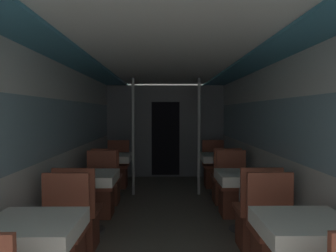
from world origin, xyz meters
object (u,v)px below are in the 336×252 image
object	(u,v)px
dining_table_left_0	(34,236)
chair_right_far_2	(214,173)
dining_table_left_2	(113,161)
chair_right_near_2	(225,186)
support_pole_left_2	(133,137)
chair_left_near_2	(107,186)
chair_left_far_2	(117,173)
dining_table_right_2	(219,160)
chair_left_near_1	(78,224)
chair_left_far_1	(100,196)
dining_table_left_1	(90,182)
support_pole_right_2	(199,136)
chair_right_near_1	(256,223)
dining_table_right_1	(243,181)
chair_right_far_0	(276,246)
chair_left_far_0	(61,247)
chair_right_far_1	(233,195)
dining_table_right_0	(305,234)

from	to	relation	value
dining_table_left_0	chair_right_far_2	distance (m)	4.60
dining_table_left_2	chair_right_near_2	size ratio (longest dim) A/B	0.79
support_pole_left_2	chair_left_near_2	bearing A→B (deg)	-122.18
chair_left_far_2	dining_table_right_2	world-z (taller)	chair_left_far_2
chair_left_near_1	chair_left_far_1	bearing A→B (deg)	90.00
dining_table_left_0	chair_left_near_2	world-z (taller)	chair_left_near_2
dining_table_left_1	chair_right_far_2	xyz separation A→B (m)	(1.92, 2.38, -0.33)
chair_left_near_2	support_pole_right_2	size ratio (longest dim) A/B	0.44
dining_table_left_2	chair_right_near_1	bearing A→B (deg)	-51.02
dining_table_left_1	chair_right_near_1	size ratio (longest dim) A/B	0.79
chair_right_near_1	chair_right_near_2	distance (m)	1.79
dining_table_right_1	chair_left_far_2	bearing A→B (deg)	128.98
chair_right_far_0	dining_table_right_2	xyz separation A→B (m)	(-0.00, 2.99, 0.33)
chair_left_far_0	chair_left_near_1	world-z (taller)	same
chair_left_far_2	support_pole_right_2	size ratio (longest dim) A/B	0.44
support_pole_left_2	chair_right_far_1	xyz separation A→B (m)	(1.55, -1.20, -0.76)
chair_right_far_1	dining_table_right_2	size ratio (longest dim) A/B	1.26
chair_left_far_1	chair_left_near_2	size ratio (longest dim) A/B	1.00
dining_table_right_1	support_pole_right_2	xyz separation A→B (m)	(-0.37, 1.79, 0.43)
support_pole_left_2	chair_right_near_2	world-z (taller)	support_pole_left_2
dining_table_left_0	dining_table_right_2	xyz separation A→B (m)	(1.92, 3.58, 0.00)
chair_left_near_2	chair_right_far_2	xyz separation A→B (m)	(1.92, 1.18, 0.00)
dining_table_right_0	support_pole_right_2	xyz separation A→B (m)	(-0.37, 3.58, 0.43)
dining_table_right_0	chair_left_near_2	bearing A→B (deg)	122.76
dining_table_left_2	chair_right_far_2	bearing A→B (deg)	17.00
chair_left_far_1	chair_left_near_2	world-z (taller)	same
dining_table_right_0	dining_table_right_2	xyz separation A→B (m)	(0.00, 3.58, 0.00)
chair_left_far_2	chair_right_near_2	xyz separation A→B (m)	(1.92, -1.18, 0.00)
chair_right_near_1	chair_right_far_1	distance (m)	1.18
chair_left_far_2	chair_right_near_1	distance (m)	3.53
chair_left_far_0	support_pole_left_2	bearing A→B (deg)	-97.06
chair_right_far_1	dining_table_right_1	bearing A→B (deg)	90.00
dining_table_right_0	chair_right_far_0	xyz separation A→B (m)	(0.00, 0.59, -0.33)
chair_right_near_1	chair_left_far_2	bearing A→B (deg)	122.97
chair_left_far_1	dining_table_right_0	distance (m)	3.08
dining_table_right_0	chair_right_far_2	world-z (taller)	chair_right_far_2
chair_left_near_2	chair_right_near_2	xyz separation A→B (m)	(1.92, 0.00, 0.00)
dining_table_left_2	dining_table_right_2	size ratio (longest dim) A/B	1.00
chair_left_near_1	dining_table_left_2	distance (m)	2.40
chair_left_far_0	chair_right_near_1	size ratio (longest dim) A/B	1.00
chair_left_far_1	chair_left_far_2	distance (m)	1.79
dining_table_left_2	chair_right_near_1	xyz separation A→B (m)	(1.92, -2.38, -0.33)
dining_table_left_0	chair_right_near_2	size ratio (longest dim) A/B	0.79
dining_table_left_0	chair_left_near_2	distance (m)	3.01
dining_table_left_2	chair_right_far_0	size ratio (longest dim) A/B	0.79
chair_left_far_0	dining_table_left_0	bearing A→B (deg)	90.00
dining_table_right_2	chair_right_near_2	bearing A→B (deg)	-90.00
chair_left_near_1	chair_left_far_1	distance (m)	1.18
chair_left_near_1	dining_table_right_2	xyz separation A→B (m)	(1.92, 2.38, 0.33)
dining_table_left_2	chair_right_far_1	distance (m)	2.29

